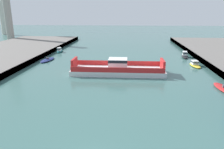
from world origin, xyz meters
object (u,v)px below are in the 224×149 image
Objects in this scene: chain_ferry at (118,69)px; moored_boat_far_left at (59,50)px; moored_boat_mid_right at (185,55)px; smokestack_distant_a at (6,3)px; moored_boat_upstream_b at (47,60)px; moored_boat_near_right at (195,64)px.

moored_boat_far_left is at bearing 131.02° from chain_ferry.
moored_boat_far_left is at bearing 172.68° from moored_boat_mid_right.
smokestack_distant_a is (-53.67, 51.98, 15.90)m from chain_ferry.
chain_ferry reaches higher than moored_boat_upstream_b.
moored_boat_near_right is 0.18× the size of smokestack_distant_a.
moored_boat_mid_right is (19.17, 19.27, -0.39)m from chain_ferry.
smokestack_distant_a is at bearing 155.82° from moored_boat_mid_right.
moored_boat_far_left is at bearing 93.29° from moored_boat_upstream_b.
chain_ferry reaches higher than moored_boat_far_left.
moored_boat_near_right is at bearing -30.91° from smokestack_distant_a.
chain_ferry is 23.46m from moored_boat_upstream_b.
smokestack_distant_a is at bearing 139.66° from moored_boat_far_left.
moored_boat_near_right is (19.14, 8.39, -0.53)m from chain_ferry.
moored_boat_upstream_b is (-20.52, 11.34, -0.80)m from chain_ferry.
moored_boat_near_right is 10.88m from moored_boat_mid_right.
moored_boat_upstream_b is 55.04m from smokestack_distant_a.
moored_boat_far_left is 45.54m from smokestack_distant_a.
chain_ferry is 0.65× the size of smokestack_distant_a.
smokestack_distant_a reaches higher than moored_boat_upstream_b.
chain_ferry is at bearing -28.93° from moored_boat_upstream_b.
moored_boat_mid_right is 40.48m from moored_boat_upstream_b.
smokestack_distant_a is (-32.39, 27.52, 16.35)m from moored_boat_far_left.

